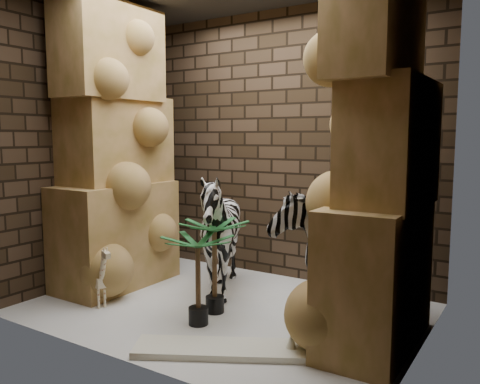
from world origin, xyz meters
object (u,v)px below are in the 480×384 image
Objects in this scene: zebra_right at (319,237)px; zebra_left at (220,241)px; palm_front at (215,266)px; surfboard at (226,349)px; palm_back at (198,280)px; giraffe_toy at (97,274)px.

zebra_right is 1.12× the size of zebra_left.
palm_front is at bearing -162.18° from zebra_right.
palm_front is 0.93m from surfboard.
surfboard is at bearing -38.07° from zebra_left.
zebra_right reaches higher than palm_back.
zebra_right is 1.62× the size of palm_front.
zebra_right is 1.34m from surfboard.
zebra_left is at bearing 171.39° from zebra_right.
surfboard is (0.55, -0.63, -0.41)m from palm_front.
palm_front is (0.22, -0.40, -0.14)m from zebra_left.
zebra_left is 0.91× the size of surfboard.
giraffe_toy is at bearing 145.14° from surfboard.
giraffe_toy reaches higher than surfboard.
palm_back is at bearing -54.37° from zebra_left.
giraffe_toy is (-0.82, -0.85, -0.26)m from zebra_left.
palm_back is (0.04, -0.31, -0.04)m from palm_front.
palm_back is (-0.75, -0.81, -0.31)m from zebra_right.
zebra_right is at bearing 47.41° from palm_back.
zebra_left reaches higher than palm_front.
giraffe_toy is 0.45× the size of surfboard.
giraffe_toy is at bearing -118.76° from zebra_left.
zebra_left is at bearing 64.22° from giraffe_toy.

